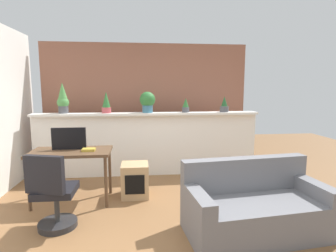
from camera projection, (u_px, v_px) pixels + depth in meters
The scene contains 15 objects.
ground_plane at pixel (154, 228), 3.15m from camera, with size 12.00×12.00×0.00m, color brown.
divider_wall at pixel (148, 145), 5.04m from camera, with size 4.08×0.16×1.13m, color white.
plant_shelf at pixel (148, 114), 4.92m from camera, with size 4.08×0.30×0.04m, color white.
brick_wall_behind at pixel (147, 106), 5.53m from camera, with size 4.08×0.10×2.50m, color #935B47.
potted_plant_0 at pixel (63, 99), 4.75m from camera, with size 0.20×0.20×0.54m.
potted_plant_1 at pixel (106, 103), 4.82m from camera, with size 0.17×0.17×0.38m.
potted_plant_2 at pixel (147, 101), 4.89m from camera, with size 0.28×0.28×0.38m.
potted_plant_3 at pixel (186, 106), 4.96m from camera, with size 0.13×0.13×0.26m.
potted_plant_4 at pixel (224, 105), 5.04m from camera, with size 0.16×0.16×0.29m.
desk at pixel (71, 156), 3.80m from camera, with size 1.10×0.60×0.75m.
tv_monitor at pixel (69, 139), 3.84m from camera, with size 0.47×0.04×0.31m, color black.
office_chair at pixel (53, 197), 3.06m from camera, with size 0.49×0.50×0.91m.
side_cube_shelf at pixel (135, 180), 4.05m from camera, with size 0.40×0.41×0.50m.
book_on_desk at pixel (89, 150), 3.76m from camera, with size 0.18×0.12×0.04m, color gold.
couch at pixel (255, 208), 3.04m from camera, with size 1.63×0.93×0.80m.
Camera 1 is at (-0.15, -2.95, 1.63)m, focal length 28.85 mm.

